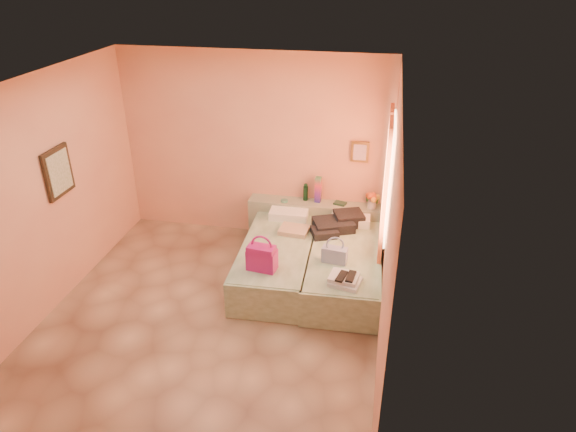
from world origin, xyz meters
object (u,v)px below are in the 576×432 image
(headboard_ledge, at_px, (316,222))
(towel_stack, at_px, (345,280))
(magenta_handbag, at_px, (262,257))
(bed_left, at_px, (278,260))
(water_bottle, at_px, (306,192))
(bed_right, at_px, (344,267))
(green_book, at_px, (340,203))
(flower_vase, at_px, (372,199))
(blue_handbag, at_px, (335,255))

(headboard_ledge, relative_size, towel_stack, 5.86)
(headboard_ledge, bearing_deg, magenta_handbag, -104.79)
(headboard_ledge, xyz_separation_m, bed_left, (-0.38, -1.05, -0.08))
(bed_left, relative_size, magenta_handbag, 5.64)
(water_bottle, relative_size, magenta_handbag, 0.72)
(bed_right, relative_size, green_book, 11.65)
(water_bottle, height_order, green_book, water_bottle)
(water_bottle, bearing_deg, headboard_ledge, -19.37)
(flower_vase, bearing_deg, headboard_ledge, 179.13)
(bed_left, height_order, towel_stack, towel_stack)
(water_bottle, height_order, flower_vase, flower_vase)
(bed_right, height_order, water_bottle, water_bottle)
(headboard_ledge, distance_m, water_bottle, 0.49)
(flower_vase, distance_m, towel_stack, 1.80)
(water_bottle, height_order, towel_stack, water_bottle)
(bed_left, bearing_deg, blue_handbag, -21.44)
(bed_left, bearing_deg, headboard_ledge, 68.44)
(water_bottle, relative_size, green_book, 1.48)
(towel_stack, bearing_deg, bed_left, 142.86)
(water_bottle, bearing_deg, flower_vase, -4.46)
(headboard_ledge, height_order, water_bottle, water_bottle)
(headboard_ledge, bearing_deg, water_bottle, 160.63)
(magenta_handbag, bearing_deg, green_book, 72.43)
(bed_left, bearing_deg, towel_stack, -39.05)
(green_book, distance_m, towel_stack, 1.82)
(green_book, bearing_deg, bed_right, -62.89)
(bed_right, distance_m, blue_handbag, 0.46)
(water_bottle, bearing_deg, bed_right, -57.52)
(bed_left, height_order, blue_handbag, blue_handbag)
(headboard_ledge, distance_m, flower_vase, 0.93)
(headboard_ledge, xyz_separation_m, green_book, (0.34, 0.02, 0.34))
(water_bottle, xyz_separation_m, magenta_handbag, (-0.25, -1.73, -0.11))
(flower_vase, xyz_separation_m, towel_stack, (-0.21, -1.77, -0.24))
(flower_vase, height_order, towel_stack, flower_vase)
(headboard_ledge, xyz_separation_m, bed_right, (0.52, -1.05, -0.08))
(towel_stack, bearing_deg, water_bottle, 112.84)
(green_book, distance_m, magenta_handbag, 1.85)
(towel_stack, bearing_deg, flower_vase, 83.20)
(headboard_ledge, height_order, bed_right, headboard_ledge)
(flower_vase, relative_size, blue_handbag, 0.92)
(bed_right, relative_size, towel_stack, 5.71)
(bed_right, relative_size, blue_handbag, 6.38)
(flower_vase, bearing_deg, bed_right, -105.10)
(water_bottle, distance_m, blue_handbag, 1.53)
(bed_right, bearing_deg, towel_stack, -86.54)
(bed_left, height_order, magenta_handbag, magenta_handbag)
(bed_right, relative_size, water_bottle, 7.88)
(bed_right, xyz_separation_m, blue_handbag, (-0.11, -0.28, 0.35))
(bed_right, bearing_deg, headboard_ledge, 114.66)
(magenta_handbag, xyz_separation_m, blue_handbag, (0.85, 0.33, -0.07))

